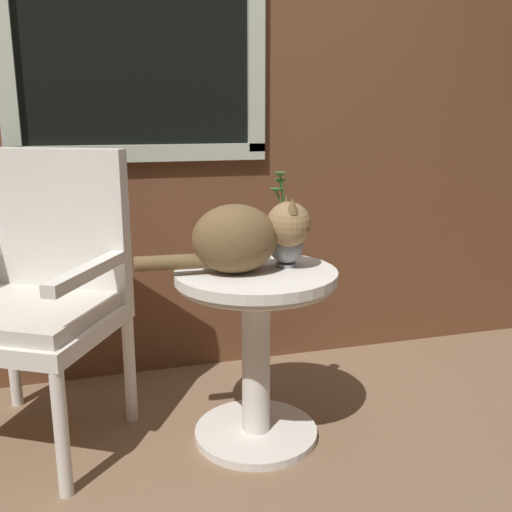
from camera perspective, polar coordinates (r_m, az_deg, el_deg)
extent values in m
plane|color=#7F6047|center=(2.03, -3.91, -20.44)|extent=(6.00, 6.00, 0.00)
cube|color=brown|center=(2.53, -8.70, 17.22)|extent=(4.00, 0.04, 2.60)
cube|color=beige|center=(2.48, -11.25, 9.93)|extent=(1.06, 0.03, 0.07)
cube|color=beige|center=(2.59, 0.02, 22.29)|extent=(0.07, 0.03, 1.08)
cube|color=black|center=(2.52, -11.90, 22.27)|extent=(0.97, 0.01, 1.06)
cylinder|color=silver|center=(2.20, 0.00, -17.01)|extent=(0.45, 0.45, 0.03)
cylinder|color=silver|center=(2.06, 0.00, -9.93)|extent=(0.10, 0.10, 0.56)
cylinder|color=silver|center=(1.96, 0.00, -1.91)|extent=(0.56, 0.56, 0.03)
torus|color=silver|center=(1.97, 0.00, -2.68)|extent=(0.54, 0.54, 0.02)
cylinder|color=silver|center=(1.91, -18.66, -16.36)|extent=(0.04, 0.04, 0.41)
cylinder|color=silver|center=(2.52, -22.91, -9.16)|extent=(0.04, 0.04, 0.41)
cylinder|color=silver|center=(2.27, -12.37, -10.89)|extent=(0.04, 0.04, 0.41)
cube|color=silver|center=(2.12, -21.66, -6.47)|extent=(0.73, 0.71, 0.06)
cube|color=beige|center=(2.10, -21.80, -5.05)|extent=(0.67, 0.66, 0.05)
cube|color=silver|center=(2.22, -19.06, 2.89)|extent=(0.51, 0.32, 0.55)
cube|color=silver|center=(1.92, -16.12, -1.43)|extent=(0.28, 0.44, 0.04)
ellipsoid|color=brown|center=(1.91, -2.11, 1.72)|extent=(0.30, 0.24, 0.23)
sphere|color=olive|center=(1.94, 3.24, 3.14)|extent=(0.15, 0.15, 0.15)
cone|color=brown|center=(1.89, 3.63, 4.96)|extent=(0.05, 0.05, 0.05)
cone|color=brown|center=(1.97, 2.93, 5.33)|extent=(0.05, 0.05, 0.05)
cylinder|color=brown|center=(1.90, -8.10, -0.62)|extent=(0.26, 0.06, 0.05)
cylinder|color=gray|center=(2.01, 2.98, -0.86)|extent=(0.07, 0.07, 0.01)
ellipsoid|color=gray|center=(2.00, 3.01, 0.93)|extent=(0.12, 0.12, 0.12)
cylinder|color=gray|center=(1.98, 3.03, 2.99)|extent=(0.06, 0.06, 0.06)
torus|color=gray|center=(1.98, 3.04, 3.80)|extent=(0.08, 0.08, 0.01)
cylinder|color=#387533|center=(1.96, 2.73, 5.89)|extent=(0.03, 0.01, 0.15)
cone|color=#387533|center=(1.94, 2.40, 8.02)|extent=(0.04, 0.04, 0.02)
cylinder|color=#387533|center=(1.97, 2.74, 5.57)|extent=(0.02, 0.02, 0.12)
cone|color=#387533|center=(1.97, 2.43, 7.35)|extent=(0.04, 0.04, 0.02)
cylinder|color=#387533|center=(1.97, 2.54, 5.12)|extent=(0.04, 0.01, 0.09)
cone|color=#387533|center=(1.96, 2.02, 6.45)|extent=(0.04, 0.04, 0.02)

